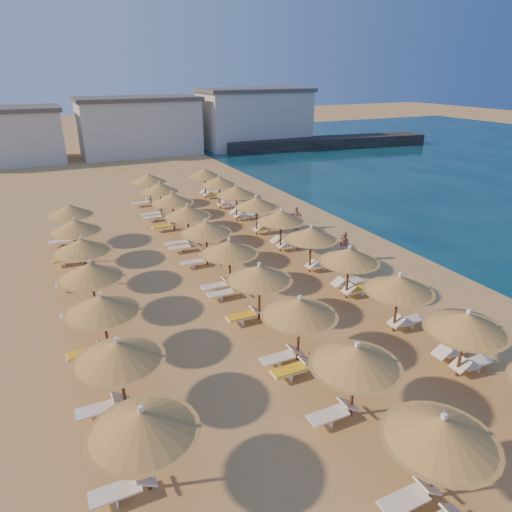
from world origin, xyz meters
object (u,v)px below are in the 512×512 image
parasol_row_west (229,248)px  jetty (327,143)px  beachgoer_b (344,247)px  parasol_row_east (311,234)px  beachgoer_c (296,218)px

parasol_row_west → jetty: bearing=50.3°
beachgoer_b → parasol_row_east: bearing=-124.9°
parasol_row_west → beachgoer_c: 10.50m
parasol_row_west → beachgoer_b: parasol_row_west is taller
jetty → beachgoer_c: 36.99m
beachgoer_b → beachgoer_c: bearing=131.5°
parasol_row_west → beachgoer_b: 7.58m
beachgoer_c → parasol_row_west: bearing=-88.4°
parasol_row_west → beachgoer_b: bearing=3.4°
parasol_row_west → beachgoer_b: (7.44, 0.45, -1.34)m
parasol_row_west → beachgoer_b: size_ratio=20.37×
parasol_row_east → jetty: bearing=55.1°
parasol_row_east → beachgoer_c: (3.03, 6.81, -1.44)m
parasol_row_west → parasol_row_east: bearing=0.0°
jetty → parasol_row_east: size_ratio=0.80×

